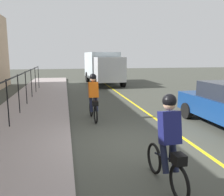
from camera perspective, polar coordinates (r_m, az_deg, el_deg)
ground_plane at (r=7.04m, az=5.50°, el=-10.82°), size 80.00×80.00×0.00m
lane_line_centre at (r=7.63m, az=17.26°, el=-9.54°), size 36.00×0.12×0.01m
sidewalk at (r=6.91m, az=-23.26°, el=-11.38°), size 40.00×3.20×0.15m
cyclist_lead at (r=9.27m, az=-4.45°, el=0.16°), size 1.71×0.38×1.83m
cyclist_follow at (r=4.66m, az=13.28°, el=-10.22°), size 1.71×0.38×1.83m
box_truck_background at (r=21.35m, az=-2.20°, el=7.53°), size 6.81×2.78×2.78m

